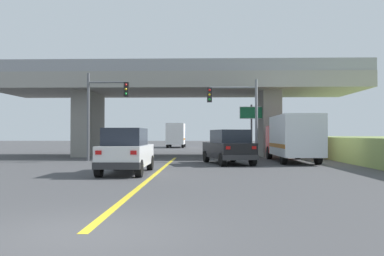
{
  "coord_description": "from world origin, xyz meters",
  "views": [
    {
      "loc": [
        2.12,
        -7.04,
        1.74
      ],
      "look_at": [
        1.41,
        17.57,
        2.14
      ],
      "focal_mm": 38.02,
      "sensor_mm": 36.0,
      "label": 1
    }
  ],
  "objects_px": {
    "suv_lead": "(126,151)",
    "box_truck": "(293,137)",
    "traffic_signal_farside": "(102,105)",
    "semi_truck_distant": "(176,135)",
    "traffic_signal_nearside": "(239,108)",
    "suv_crossing": "(229,147)",
    "highway_sign": "(252,118)"
  },
  "relations": [
    {
      "from": "suv_lead",
      "to": "box_truck",
      "type": "xyz_separation_m",
      "value": [
        9.09,
        7.86,
        0.55
      ]
    },
    {
      "from": "traffic_signal_farside",
      "to": "semi_truck_distant",
      "type": "height_order",
      "value": "traffic_signal_farside"
    },
    {
      "from": "highway_sign",
      "to": "traffic_signal_nearside",
      "type": "bearing_deg",
      "value": -105.76
    },
    {
      "from": "traffic_signal_farside",
      "to": "suv_lead",
      "type": "bearing_deg",
      "value": -69.11
    },
    {
      "from": "suv_lead",
      "to": "highway_sign",
      "type": "distance_m",
      "value": 15.32
    },
    {
      "from": "suv_lead",
      "to": "semi_truck_distant",
      "type": "bearing_deg",
      "value": 90.42
    },
    {
      "from": "box_truck",
      "to": "traffic_signal_nearside",
      "type": "xyz_separation_m",
      "value": [
        -3.33,
        0.63,
        1.91
      ]
    },
    {
      "from": "traffic_signal_nearside",
      "to": "semi_truck_distant",
      "type": "distance_m",
      "value": 29.01
    },
    {
      "from": "suv_lead",
      "to": "suv_crossing",
      "type": "xyz_separation_m",
      "value": [
        4.92,
        6.02,
        0.0
      ]
    },
    {
      "from": "traffic_signal_nearside",
      "to": "semi_truck_distant",
      "type": "height_order",
      "value": "traffic_signal_nearside"
    },
    {
      "from": "semi_truck_distant",
      "to": "highway_sign",
      "type": "bearing_deg",
      "value": -72.42
    },
    {
      "from": "suv_crossing",
      "to": "highway_sign",
      "type": "distance_m",
      "value": 7.97
    },
    {
      "from": "suv_lead",
      "to": "box_truck",
      "type": "distance_m",
      "value": 12.03
    },
    {
      "from": "traffic_signal_nearside",
      "to": "highway_sign",
      "type": "distance_m",
      "value": 5.12
    },
    {
      "from": "traffic_signal_nearside",
      "to": "semi_truck_distant",
      "type": "xyz_separation_m",
      "value": [
        -6.03,
        28.32,
        -1.79
      ]
    },
    {
      "from": "traffic_signal_farside",
      "to": "highway_sign",
      "type": "relative_size",
      "value": 1.44
    },
    {
      "from": "box_truck",
      "to": "semi_truck_distant",
      "type": "height_order",
      "value": "semi_truck_distant"
    },
    {
      "from": "traffic_signal_farside",
      "to": "semi_truck_distant",
      "type": "relative_size",
      "value": 0.87
    },
    {
      "from": "traffic_signal_nearside",
      "to": "highway_sign",
      "type": "height_order",
      "value": "traffic_signal_nearside"
    },
    {
      "from": "semi_truck_distant",
      "to": "suv_crossing",
      "type": "bearing_deg",
      "value": -80.42
    },
    {
      "from": "suv_lead",
      "to": "traffic_signal_nearside",
      "type": "xyz_separation_m",
      "value": [
        5.76,
        8.49,
        2.46
      ]
    },
    {
      "from": "highway_sign",
      "to": "suv_lead",
      "type": "bearing_deg",
      "value": -118.06
    },
    {
      "from": "suv_lead",
      "to": "highway_sign",
      "type": "xyz_separation_m",
      "value": [
        7.14,
        13.4,
        2.01
      ]
    },
    {
      "from": "box_truck",
      "to": "semi_truck_distant",
      "type": "relative_size",
      "value": 1.12
    },
    {
      "from": "highway_sign",
      "to": "semi_truck_distant",
      "type": "bearing_deg",
      "value": 107.58
    },
    {
      "from": "highway_sign",
      "to": "semi_truck_distant",
      "type": "distance_m",
      "value": 24.59
    },
    {
      "from": "suv_crossing",
      "to": "box_truck",
      "type": "bearing_deg",
      "value": 9.59
    },
    {
      "from": "box_truck",
      "to": "traffic_signal_nearside",
      "type": "bearing_deg",
      "value": 169.25
    },
    {
      "from": "suv_crossing",
      "to": "box_truck",
      "type": "relative_size",
      "value": 0.67
    },
    {
      "from": "box_truck",
      "to": "semi_truck_distant",
      "type": "distance_m",
      "value": 30.42
    },
    {
      "from": "suv_crossing",
      "to": "semi_truck_distant",
      "type": "bearing_deg",
      "value": 85.29
    },
    {
      "from": "suv_lead",
      "to": "traffic_signal_nearside",
      "type": "distance_m",
      "value": 10.55
    }
  ]
}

